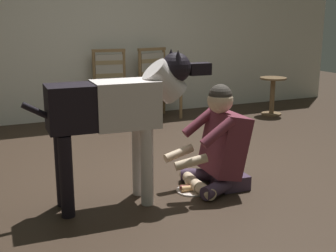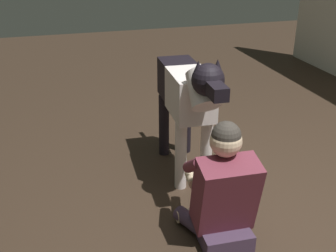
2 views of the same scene
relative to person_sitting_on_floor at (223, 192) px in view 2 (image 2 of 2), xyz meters
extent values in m
plane|color=#34261B|center=(-0.09, 0.54, -0.36)|extent=(13.81, 13.81, 0.00)
cube|color=#423046|center=(0.10, 0.00, -0.30)|extent=(0.26, 0.35, 0.12)
cylinder|color=#423046|center=(-0.07, -0.15, -0.30)|extent=(0.41, 0.25, 0.11)
cylinder|color=beige|center=(-0.21, -0.08, -0.30)|extent=(0.10, 0.36, 0.09)
cylinder|color=#423046|center=(-0.05, 0.16, -0.30)|extent=(0.41, 0.28, 0.11)
cylinder|color=beige|center=(-0.21, 0.09, -0.30)|extent=(0.14, 0.37, 0.09)
cube|color=brown|center=(0.05, 0.00, 0.02)|extent=(0.33, 0.41, 0.55)
cylinder|color=brown|center=(-0.12, -0.17, 0.17)|extent=(0.29, 0.09, 0.24)
cylinder|color=beige|center=(-0.32, -0.11, -0.06)|extent=(0.28, 0.12, 0.12)
cylinder|color=brown|center=(-0.10, 0.18, 0.17)|extent=(0.29, 0.09, 0.24)
cylinder|color=beige|center=(-0.31, 0.14, -0.06)|extent=(0.28, 0.10, 0.12)
sphere|color=beige|center=(0.00, 0.00, 0.38)|extent=(0.21, 0.21, 0.21)
sphere|color=#38322C|center=(0.00, 0.00, 0.42)|extent=(0.19, 0.19, 0.19)
cylinder|color=silver|center=(-0.67, 0.14, -0.06)|extent=(0.10, 0.10, 0.60)
cylinder|color=silver|center=(-0.68, -0.08, -0.06)|extent=(0.10, 0.10, 0.60)
cylinder|color=black|center=(-1.27, 0.17, -0.06)|extent=(0.10, 0.10, 0.60)
cylinder|color=black|center=(-1.28, -0.05, -0.06)|extent=(0.10, 0.10, 0.60)
cube|color=silver|center=(-0.80, 0.04, 0.41)|extent=(0.49, 0.33, 0.35)
cube|color=black|center=(-1.16, 0.05, 0.41)|extent=(0.43, 0.31, 0.33)
cylinder|color=silver|center=(-0.48, 0.02, 0.57)|extent=(0.35, 0.23, 0.35)
sphere|color=black|center=(-0.39, 0.02, 0.67)|extent=(0.23, 0.23, 0.23)
cube|color=black|center=(-0.20, 0.01, 0.65)|extent=(0.18, 0.11, 0.09)
cone|color=black|center=(-0.40, 0.09, 0.75)|extent=(0.09, 0.09, 0.10)
cone|color=black|center=(-0.41, -0.05, 0.75)|extent=(0.09, 0.09, 0.10)
cylinder|color=black|center=(-1.39, 0.06, 0.38)|extent=(0.31, 0.06, 0.20)
cylinder|color=silver|center=(-0.24, 0.01, -0.36)|extent=(0.26, 0.26, 0.01)
cylinder|color=#E1A86A|center=(-0.25, -0.01, -0.33)|extent=(0.20, 0.07, 0.05)
cylinder|color=#E1A86A|center=(-0.24, 0.03, -0.33)|extent=(0.20, 0.07, 0.05)
cylinder|color=maroon|center=(-0.24, 0.01, -0.32)|extent=(0.21, 0.06, 0.04)
camera|label=1|loc=(-1.84, -3.07, 1.04)|focal=47.65mm
camera|label=2|loc=(2.16, -1.01, 1.58)|focal=44.47mm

